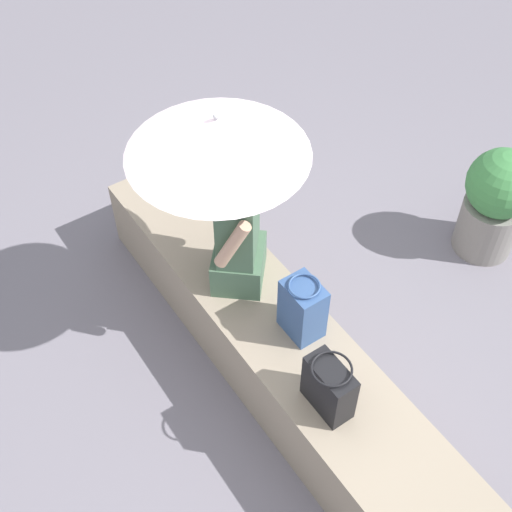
{
  "coord_description": "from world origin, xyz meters",
  "views": [
    {
      "loc": [
        1.79,
        -1.34,
        3.52
      ],
      "look_at": [
        -0.18,
        0.01,
        0.84
      ],
      "focal_mm": 48.17,
      "sensor_mm": 36.0,
      "label": 1
    }
  ],
  "objects_px": {
    "planter_near": "(497,201)",
    "parasol": "(217,137)",
    "person_seated": "(238,230)",
    "tote_bag_canvas": "(329,387)",
    "handbag_black": "(303,308)"
  },
  "relations": [
    {
      "from": "person_seated",
      "to": "tote_bag_canvas",
      "type": "height_order",
      "value": "person_seated"
    },
    {
      "from": "parasol",
      "to": "handbag_black",
      "type": "xyz_separation_m",
      "value": [
        0.56,
        0.14,
        -0.82
      ]
    },
    {
      "from": "person_seated",
      "to": "planter_near",
      "type": "xyz_separation_m",
      "value": [
        0.37,
        1.76,
        -0.44
      ]
    },
    {
      "from": "person_seated",
      "to": "handbag_black",
      "type": "relative_size",
      "value": 2.41
    },
    {
      "from": "handbag_black",
      "to": "tote_bag_canvas",
      "type": "relative_size",
      "value": 1.14
    },
    {
      "from": "tote_bag_canvas",
      "to": "parasol",
      "type": "bearing_deg",
      "value": 178.15
    },
    {
      "from": "person_seated",
      "to": "planter_near",
      "type": "height_order",
      "value": "person_seated"
    },
    {
      "from": "planter_near",
      "to": "tote_bag_canvas",
      "type": "bearing_deg",
      "value": -73.03
    },
    {
      "from": "parasol",
      "to": "handbag_black",
      "type": "distance_m",
      "value": 1.0
    },
    {
      "from": "planter_near",
      "to": "parasol",
      "type": "bearing_deg",
      "value": -103.17
    },
    {
      "from": "person_seated",
      "to": "tote_bag_canvas",
      "type": "xyz_separation_m",
      "value": [
        0.94,
        -0.1,
        -0.23
      ]
    },
    {
      "from": "tote_bag_canvas",
      "to": "person_seated",
      "type": "bearing_deg",
      "value": 174.11
    },
    {
      "from": "person_seated",
      "to": "tote_bag_canvas",
      "type": "distance_m",
      "value": 0.97
    },
    {
      "from": "handbag_black",
      "to": "planter_near",
      "type": "xyz_separation_m",
      "value": [
        -0.13,
        1.69,
        -0.24
      ]
    },
    {
      "from": "parasol",
      "to": "planter_near",
      "type": "height_order",
      "value": "parasol"
    }
  ]
}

